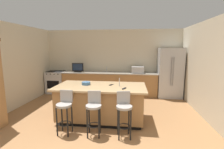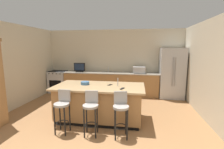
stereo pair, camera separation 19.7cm
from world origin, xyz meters
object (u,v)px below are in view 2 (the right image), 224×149
(bar_stool_right, at_px, (121,111))
(cell_phone, at_px, (110,85))
(kitchen_island, at_px, (100,102))
(range_oven, at_px, (59,82))
(tv_monitor, at_px, (80,68))
(bar_stool_center, at_px, (91,109))
(microwave, at_px, (139,70))
(tv_remote, at_px, (122,88))
(refrigerator, at_px, (172,73))
(bar_stool_left, at_px, (62,108))
(fruit_bowl, at_px, (85,83))

(bar_stool_right, bearing_deg, cell_phone, 103.15)
(kitchen_island, relative_size, range_oven, 2.50)
(tv_monitor, distance_m, bar_stool_center, 3.53)
(cell_phone, bearing_deg, kitchen_island, -127.21)
(microwave, height_order, tv_remote, microwave)
(refrigerator, relative_size, bar_stool_right, 1.94)
(kitchen_island, height_order, bar_stool_right, bar_stool_right)
(refrigerator, height_order, bar_stool_right, refrigerator)
(tv_monitor, height_order, bar_stool_center, tv_monitor)
(bar_stool_center, bearing_deg, bar_stool_right, -3.80)
(bar_stool_left, relative_size, cell_phone, 6.53)
(bar_stool_right, height_order, tv_remote, bar_stool_right)
(range_oven, xyz_separation_m, microwave, (3.45, 0.00, 0.58))
(bar_stool_right, bearing_deg, range_oven, 123.20)
(tv_monitor, bearing_deg, fruit_bowl, -66.61)
(kitchen_island, xyz_separation_m, bar_stool_right, (0.65, -0.78, 0.12))
(kitchen_island, height_order, refrigerator, refrigerator)
(cell_phone, relative_size, tv_remote, 0.88)
(kitchen_island, bearing_deg, fruit_bowl, 169.89)
(bar_stool_left, bearing_deg, cell_phone, 46.94)
(bar_stool_center, bearing_deg, cell_phone, 68.88)
(bar_stool_left, relative_size, fruit_bowl, 4.27)
(tv_monitor, relative_size, fruit_bowl, 2.04)
(range_oven, bearing_deg, tv_monitor, -2.91)
(fruit_bowl, bearing_deg, tv_monitor, 113.39)
(microwave, bearing_deg, kitchen_island, -113.07)
(range_oven, relative_size, tv_remote, 5.53)
(microwave, bearing_deg, bar_stool_center, -107.86)
(kitchen_island, xyz_separation_m, bar_stool_left, (-0.67, -0.80, 0.11))
(kitchen_island, distance_m, tv_monitor, 2.85)
(refrigerator, distance_m, bar_stool_left, 4.37)
(range_oven, xyz_separation_m, cell_phone, (2.67, -2.32, 0.47))
(range_oven, distance_m, fruit_bowl, 3.14)
(kitchen_island, xyz_separation_m, microwave, (1.04, 2.45, 0.57))
(bar_stool_center, xyz_separation_m, bar_stool_right, (0.66, 0.01, 0.01))
(fruit_bowl, xyz_separation_m, tv_remote, (1.04, -0.32, -0.03))
(kitchen_island, xyz_separation_m, tv_monitor, (-1.42, 2.39, 0.62))
(bar_stool_left, xyz_separation_m, bar_stool_center, (0.66, 0.00, 0.00))
(refrigerator, xyz_separation_m, tv_remote, (-1.65, -2.65, -0.01))
(kitchen_island, relative_size, tv_monitor, 5.00)
(bar_stool_right, relative_size, tv_remote, 5.81)
(range_oven, height_order, bar_stool_center, bar_stool_center)
(refrigerator, distance_m, bar_stool_right, 3.59)
(refrigerator, height_order, bar_stool_center, refrigerator)
(microwave, relative_size, tv_remote, 2.82)
(microwave, relative_size, fruit_bowl, 2.09)
(microwave, relative_size, tv_monitor, 1.02)
(cell_phone, bearing_deg, bar_stool_left, -107.65)
(tv_monitor, distance_m, cell_phone, 2.83)
(tv_monitor, xyz_separation_m, bar_stool_center, (1.41, -3.19, -0.50))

